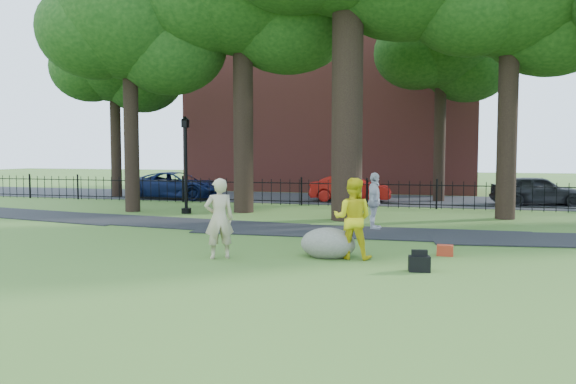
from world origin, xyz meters
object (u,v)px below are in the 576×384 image
(man, at_px, (353,218))
(lamppost, at_px, (186,166))
(woman, at_px, (219,218))
(red_sedan, at_px, (350,188))
(boulder, at_px, (328,241))

(man, relative_size, lamppost, 0.48)
(woman, height_order, red_sedan, woman)
(man, height_order, red_sedan, man)
(woman, xyz_separation_m, boulder, (2.35, 0.85, -0.55))
(woman, distance_m, red_sedan, 15.75)
(man, distance_m, red_sedan, 15.14)
(red_sedan, bearing_deg, woman, 174.33)
(woman, xyz_separation_m, man, (2.92, 0.84, 0.01))
(man, relative_size, boulder, 1.45)
(lamppost, bearing_deg, man, -41.98)
(man, relative_size, red_sedan, 0.46)
(boulder, distance_m, lamppost, 10.71)
(woman, distance_m, boulder, 2.56)
(red_sedan, bearing_deg, man, -174.59)
(man, height_order, boulder, man)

